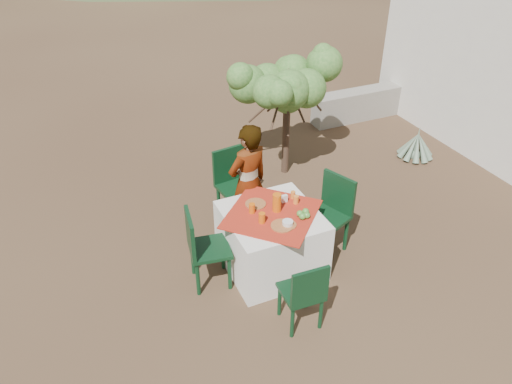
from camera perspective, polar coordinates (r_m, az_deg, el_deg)
ground at (r=5.80m, az=3.40°, el=-10.23°), size 160.00×160.00×0.00m
table at (r=5.75m, az=1.76°, el=-5.56°), size 1.30×1.30×0.76m
chair_far at (r=6.49m, az=-2.57°, el=1.22°), size 0.51×0.51×0.98m
chair_near at (r=5.02m, az=5.55°, el=-11.38°), size 0.41×0.41×0.85m
chair_left at (r=5.48m, az=-6.18°, el=-6.15°), size 0.50×0.50×0.95m
chair_right at (r=6.00m, az=8.57°, el=-2.12°), size 0.59×0.59×0.98m
person at (r=6.02m, az=-0.89°, el=1.01°), size 0.64×0.51×1.55m
shrub_tree at (r=7.25m, az=3.82°, el=11.64°), size 1.42×1.39×1.67m
agave at (r=8.46m, az=17.85°, el=5.06°), size 0.57×0.58×0.62m
stone_wall at (r=9.78m, az=13.57°, el=10.05°), size 2.60×0.35×0.55m
plate_far at (r=5.66m, az=-0.05°, el=-1.38°), size 0.24×0.24×0.01m
plate_near at (r=5.33m, az=3.00°, el=-3.88°), size 0.25×0.25×0.01m
glass_far at (r=5.50m, az=-0.46°, el=-1.87°), size 0.07×0.07×0.11m
glass_near at (r=5.35m, az=0.68°, el=-2.97°), size 0.07×0.07×0.12m
juice_pitcher at (r=5.51m, az=2.41°, el=-1.22°), size 0.10×0.10×0.22m
bowl_plate at (r=5.35m, az=3.63°, el=-3.77°), size 0.19×0.19×0.01m
white_bowl at (r=5.34m, az=3.64°, el=-3.53°), size 0.12×0.12×0.04m
jar_left at (r=5.68m, az=4.59°, el=-0.87°), size 0.06×0.06×0.10m
jar_right at (r=5.76m, az=4.25°, el=-0.31°), size 0.06×0.06×0.09m
napkin_holder at (r=5.69m, az=3.26°, el=-0.75°), size 0.07×0.04×0.09m
fruit_cluster at (r=5.47m, az=5.47°, el=-2.54°), size 0.15×0.14×0.08m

